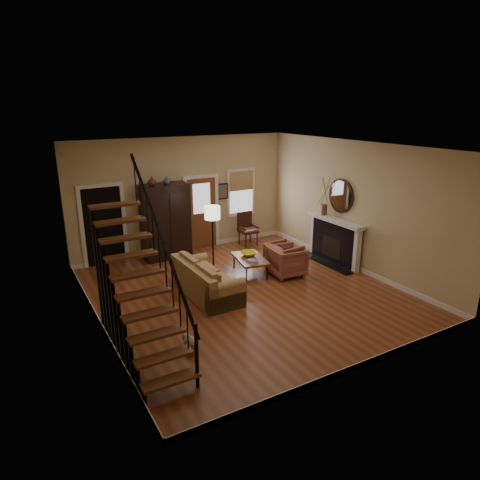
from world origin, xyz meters
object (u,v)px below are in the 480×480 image
sofa (207,279)px  armchair_right (284,257)px  armoire (165,222)px  floor_lamp (213,239)px  coffee_table (250,266)px  armchair_left (287,261)px  side_chair (248,229)px

sofa → armchair_right: size_ratio=2.53×
armoire → floor_lamp: 1.72m
sofa → coffee_table: sofa is taller
coffee_table → sofa: bearing=-158.7°
coffee_table → armchair_right: armchair_right is taller
armchair_left → side_chair: size_ratio=0.81×
armchair_left → side_chair: side_chair is taller
armoire → coffee_table: bearing=-58.0°
sofa → coffee_table: bearing=20.4°
sofa → floor_lamp: 1.56m
armchair_right → side_chair: side_chair is taller
armoire → coffee_table: armoire is taller
side_chair → armchair_right: bearing=-96.7°
floor_lamp → sofa: bearing=-122.2°
coffee_table → armchair_left: 0.94m
armoire → side_chair: 2.61m
armoire → armchair_left: size_ratio=2.54×
floor_lamp → side_chair: floor_lamp is taller
coffee_table → armchair_right: 0.93m
floor_lamp → side_chair: 2.34m
armchair_left → side_chair: bearing=-3.0°
coffee_table → armchair_left: size_ratio=1.39×
coffee_table → side_chair: size_ratio=1.13×
armchair_left → sofa: bearing=97.2°
coffee_table → floor_lamp: (-0.71, 0.66, 0.64)m
armoire → armchair_right: size_ratio=2.61×
armchair_left → armchair_right: (0.12, 0.31, -0.01)m
armoire → armchair_left: bearing=-51.8°
armoire → sofa: bearing=-92.2°
armoire → floor_lamp: armoire is taller
coffee_table → armoire: bearing=122.0°
sofa → armchair_left: size_ratio=2.45×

